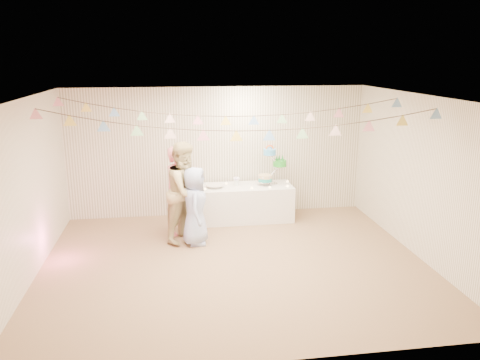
{
  "coord_description": "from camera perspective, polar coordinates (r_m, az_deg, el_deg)",
  "views": [
    {
      "loc": [
        -0.91,
        -6.75,
        3.18
      ],
      "look_at": [
        0.2,
        0.8,
        1.15
      ],
      "focal_mm": 35.0,
      "sensor_mm": 36.0,
      "label": 1
    }
  ],
  "objects": [
    {
      "name": "tealight_0",
      "position": [
        8.99,
        -4.29,
        -1.07
      ],
      "size": [
        0.04,
        0.04,
        0.03
      ],
      "primitive_type": "cylinder",
      "color": "#FFD88C",
      "rests_on": "table"
    },
    {
      "name": "posy",
      "position": [
        9.21,
        -0.45,
        0.17
      ],
      "size": [
        0.15,
        0.15,
        0.18
      ],
      "primitive_type": null,
      "color": "white",
      "rests_on": "table"
    },
    {
      "name": "floor",
      "position": [
        7.51,
        -0.63,
        -10.14
      ],
      "size": [
        6.0,
        6.0,
        0.0
      ],
      "primitive_type": "plane",
      "color": "brown",
      "rests_on": "ground"
    },
    {
      "name": "tealight_2",
      "position": [
        9.02,
        1.45,
        -0.96
      ],
      "size": [
        0.04,
        0.04,
        0.03
      ],
      "primitive_type": "cylinder",
      "color": "#FFD88C",
      "rests_on": "table"
    },
    {
      "name": "tealight_4",
      "position": [
        9.21,
        5.83,
        -0.72
      ],
      "size": [
        0.04,
        0.04,
        0.03
      ],
      "primitive_type": "cylinder",
      "color": "#FFD88C",
      "rests_on": "table"
    },
    {
      "name": "ceiling",
      "position": [
        6.83,
        -0.7,
        10.03
      ],
      "size": [
        6.0,
        6.0,
        0.0
      ],
      "primitive_type": "plane",
      "color": "silver",
      "rests_on": "ground"
    },
    {
      "name": "cake_stand",
      "position": [
        9.26,
        3.93,
        2.02
      ],
      "size": [
        0.66,
        0.39,
        0.74
      ],
      "primitive_type": null,
      "color": "silver",
      "rests_on": "table"
    },
    {
      "name": "cake_middle",
      "position": [
        9.39,
        4.89,
        2.08
      ],
      "size": [
        0.27,
        0.27,
        0.22
      ],
      "primitive_type": null,
      "color": "green",
      "rests_on": "cake_stand"
    },
    {
      "name": "tealight_6",
      "position": [
        9.08,
        3.65,
        -0.88
      ],
      "size": [
        0.04,
        0.04,
        0.03
      ],
      "primitive_type": "cylinder",
      "color": "#FFD88C",
      "rests_on": "table"
    },
    {
      "name": "tealight_3",
      "position": [
        9.48,
        2.49,
        -0.19
      ],
      "size": [
        0.04,
        0.04,
        0.03
      ],
      "primitive_type": "cylinder",
      "color": "#FFD88C",
      "rests_on": "table"
    },
    {
      "name": "back_wall",
      "position": [
        9.48,
        -2.69,
        3.44
      ],
      "size": [
        6.0,
        6.0,
        0.0
      ],
      "primitive_type": "plane",
      "color": "silver",
      "rests_on": "ground"
    },
    {
      "name": "person_adult_b",
      "position": [
        8.22,
        -6.64,
        -1.42
      ],
      "size": [
        1.03,
        1.09,
        1.77
      ],
      "primitive_type": "imported",
      "rotation": [
        0.0,
        0.0,
        1.0
      ],
      "color": "tan",
      "rests_on": "floor"
    },
    {
      "name": "bunting_back",
      "position": [
        7.94,
        -1.76,
        8.9
      ],
      "size": [
        5.6,
        1.1,
        0.4
      ],
      "primitive_type": null,
      "color": "pink",
      "rests_on": "ceiling"
    },
    {
      "name": "tealight_5",
      "position": [
        9.53,
        5.82,
        -0.17
      ],
      "size": [
        0.04,
        0.04,
        0.03
      ],
      "primitive_type": "cylinder",
      "color": "#FFD88C",
      "rests_on": "table"
    },
    {
      "name": "platter",
      "position": [
        9.08,
        -3.08,
        -0.58
      ],
      "size": [
        0.34,
        0.34,
        0.02
      ],
      "primitive_type": "cylinder",
      "color": "white",
      "rests_on": "table"
    },
    {
      "name": "cake_bottom",
      "position": [
        9.24,
        3.07,
        0.19
      ],
      "size": [
        0.31,
        0.31,
        0.15
      ],
      "primitive_type": null,
      "color": "teal",
      "rests_on": "cake_stand"
    },
    {
      "name": "right_wall",
      "position": [
        8.02,
        21.09,
        0.33
      ],
      "size": [
        5.0,
        5.0,
        0.0
      ],
      "primitive_type": "plane",
      "color": "silver",
      "rests_on": "ground"
    },
    {
      "name": "person_adult_a",
      "position": [
        8.55,
        -7.53,
        -1.31
      ],
      "size": [
        0.69,
        0.7,
        1.62
      ],
      "primitive_type": "imported",
      "rotation": [
        0.0,
        0.0,
        0.8
      ],
      "color": "#DF747E",
      "rests_on": "floor"
    },
    {
      "name": "front_wall",
      "position": [
        4.73,
        3.45,
        -8.52
      ],
      "size": [
        6.0,
        6.0,
        0.0
      ],
      "primitive_type": "plane",
      "color": "silver",
      "rests_on": "ground"
    },
    {
      "name": "left_wall",
      "position": [
        7.31,
        -24.67,
        -1.39
      ],
      "size": [
        5.0,
        5.0,
        0.0
      ],
      "primitive_type": "plane",
      "color": "silver",
      "rests_on": "ground"
    },
    {
      "name": "table",
      "position": [
        9.32,
        0.6,
        -2.78
      ],
      "size": [
        1.86,
        0.75,
        0.7
      ],
      "primitive_type": "cube",
      "color": "silver",
      "rests_on": "floor"
    },
    {
      "name": "cake_top_tier",
      "position": [
        9.17,
        3.63,
        3.52
      ],
      "size": [
        0.25,
        0.25,
        0.19
      ],
      "primitive_type": null,
      "color": "#4298D1",
      "rests_on": "cake_stand"
    },
    {
      "name": "tealight_1",
      "position": [
        9.34,
        -1.69,
        -0.41
      ],
      "size": [
        0.04,
        0.04,
        0.03
      ],
      "primitive_type": "cylinder",
      "color": "#FFD88C",
      "rests_on": "table"
    },
    {
      "name": "person_child",
      "position": [
        8.07,
        -5.52,
        -3.18
      ],
      "size": [
        0.48,
        0.7,
        1.37
      ],
      "primitive_type": "imported",
      "rotation": [
        0.0,
        0.0,
        1.51
      ],
      "color": "#9DAEDE",
      "rests_on": "floor"
    },
    {
      "name": "bunting_front",
      "position": [
        6.67,
        -0.46,
        7.49
      ],
      "size": [
        5.6,
        0.9,
        0.36
      ],
      "primitive_type": null,
      "color": "#72A5E5",
      "rests_on": "ceiling"
    }
  ]
}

